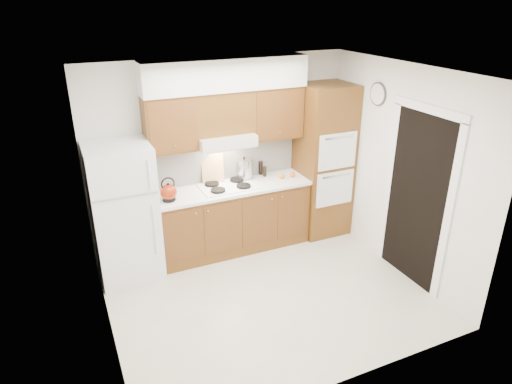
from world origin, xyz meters
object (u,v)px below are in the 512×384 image
fridge (124,213)px  kettle (169,192)px  stock_pot (244,168)px  oven_cabinet (323,161)px

fridge → kettle: size_ratio=8.31×
fridge → stock_pot: bearing=8.5°
fridge → kettle: fridge is taller
fridge → stock_pot: (1.70, 0.25, 0.24)m
fridge → oven_cabinet: 2.86m
stock_pot → oven_cabinet: bearing=-10.8°
fridge → stock_pot: size_ratio=6.85×
oven_cabinet → kettle: (-2.29, -0.09, -0.05)m
oven_cabinet → kettle: size_ratio=10.63×
kettle → stock_pot: stock_pot is taller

